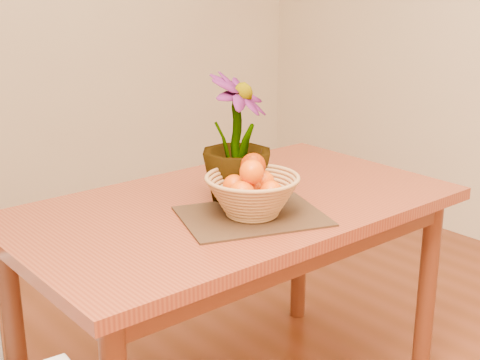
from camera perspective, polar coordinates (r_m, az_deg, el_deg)
table at (r=2.13m, az=-0.54°, el=-4.09°), size 1.40×0.80×0.75m
placemat at (r=1.97m, az=1.05°, el=-3.10°), size 0.49×0.43×0.01m
wicker_basket at (r=1.95m, az=1.05°, el=-1.47°), size 0.28×0.28×0.11m
orange_pile at (r=1.94m, az=1.07°, el=0.01°), size 0.19×0.18×0.13m
potted_plant at (r=2.07m, az=-0.28°, el=3.56°), size 0.31×0.31×0.40m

